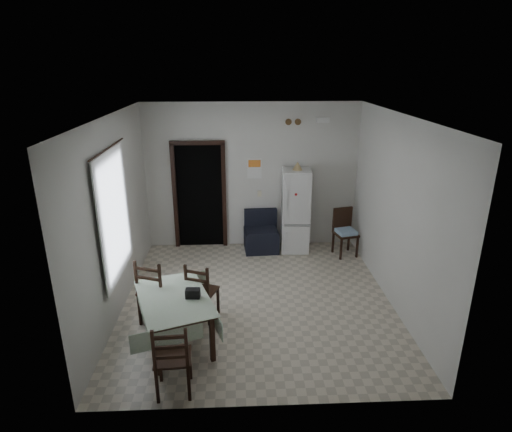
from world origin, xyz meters
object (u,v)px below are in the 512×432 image
Objects in this scene: navy_seat at (261,232)px; corner_chair at (346,233)px; dining_chair_far_right at (202,290)px; dining_chair_near_head at (173,356)px; fridge at (296,211)px; dining_table at (176,320)px; dining_chair_far_left at (157,289)px.

corner_chair is (1.63, -0.31, 0.07)m from navy_seat.
corner_chair is at bearing -120.85° from dining_chair_far_right.
dining_chair_near_head is (-2.86, -3.58, 0.01)m from corner_chair.
navy_seat is 1.66m from corner_chair.
fridge is 1.81× the size of dining_chair_far_right.
dining_chair_far_left is (-0.33, 0.53, 0.17)m from dining_table.
corner_chair is at bearing 22.58° from dining_table.
dining_table is 0.94m from dining_chair_near_head.
dining_chair_far_left is at bearing -130.01° from fridge.
navy_seat is 0.87× the size of dining_chair_far_right.
fridge is at bearing -119.70° from dining_chair_near_head.
corner_chair is at bearing -132.22° from dining_chair_near_head.
fridge is 1.07m from corner_chair.
dining_chair_far_left is at bearing 102.68° from dining_table.
dining_chair_far_left is 1.52m from dining_chair_near_head.
dining_chair_near_head is at bearing 102.42° from dining_chair_far_right.
navy_seat is at bearing -176.26° from fridge.
dining_table is at bearing -120.23° from fridge.
navy_seat is at bearing 155.54° from corner_chair.
dining_chair_far_left is 1.08× the size of dining_chair_near_head.
corner_chair is 0.98× the size of dining_chair_near_head.
dining_chair_near_head reaches higher than navy_seat.
dining_chair_near_head is at bearing -103.51° from dining_table.
dining_chair_far_right is (-1.00, -2.38, 0.06)m from navy_seat.
corner_chair is 0.91× the size of dining_chair_far_left.
navy_seat is 4.08m from dining_chair_near_head.
dining_table is (-2.00, -2.96, -0.49)m from fridge.
dining_table is (-2.95, -2.65, -0.12)m from corner_chair.
fridge is 1.75× the size of dining_chair_near_head.
dining_chair_far_left reaches higher than navy_seat.
fridge is at bearing 36.63° from dining_table.
fridge is 0.80m from navy_seat.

